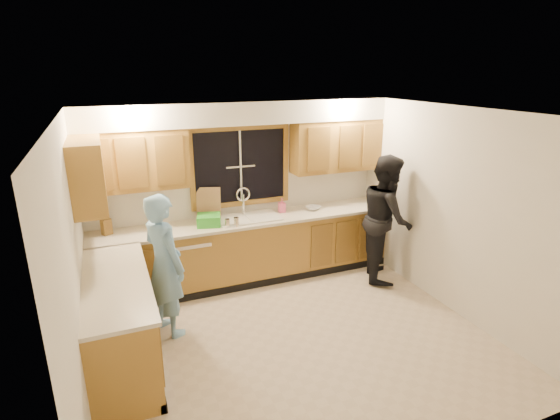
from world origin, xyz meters
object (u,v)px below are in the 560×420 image
Objects in this scene: dishwasher at (189,262)px; soap_bottle at (282,205)px; man at (165,265)px; knife_block at (106,227)px; bowl at (313,208)px; sink at (248,222)px; stove at (123,354)px; woman at (386,218)px; dish_crate at (209,220)px.

dishwasher is 1.53m from soap_bottle.
man is at bearing -115.35° from dishwasher.
bowl is at bearing -29.41° from knife_block.
man is (-1.27, -0.90, -0.04)m from sink.
sink reaches higher than stove.
man reaches higher than sink.
woman is 8.81× the size of knife_block.
dish_crate reaches higher than dishwasher.
bowl is (0.47, -0.07, -0.08)m from soap_bottle.
knife_block is 1.00× the size of soap_bottle.
knife_block reaches higher than dishwasher.
dish_crate is (1.24, 1.77, 0.54)m from stove.
dish_crate is 1.12m from soap_bottle.
soap_bottle is at bearing 9.54° from sink.
dish_crate reaches higher than stove.
man reaches higher than bowl.
sink reaches higher than knife_block.
sink is at bearing 96.86° from woman.
sink is 4.21× the size of soap_bottle.
stove is 0.50× the size of woman.
knife_block is at bearing 4.89° from man.
dishwasher is at bearing -34.62° from knife_block.
bowl is at bearing -92.40° from man.
soap_bottle is (1.82, 0.99, 0.20)m from man.
man is 1.11m from dish_crate.
stove is 2.23m from dish_crate.
bowl reaches higher than stove.
bowl is (2.82, 1.85, 0.50)m from stove.
stove is at bearing -134.61° from sink.
knife_block is 0.98× the size of bowl.
sink is at bearing -79.08° from man.
stove is at bearing 125.85° from man.
man is 0.92× the size of woman.
stove is at bearing -124.99° from dish_crate.
stove is 4.31× the size of bowl.
bowl is at bearing 1.23° from dishwasher.
soap_bottle reaches higher than dishwasher.
sink is at bearing -170.46° from soap_bottle.
sink is 4.22× the size of knife_block.
sink is 4.12× the size of bowl.
sink is 0.58m from soap_bottle.
sink reaches higher than bowl.
dishwasher is 0.65m from dish_crate.
woman is 3.73m from knife_block.
dish_crate is (0.71, 0.84, 0.16)m from man.
dish_crate is at bearing -64.33° from man.
man reaches higher than dish_crate.
soap_bottle reaches higher than stove.
woman is at bearing -30.18° from soap_bottle.
stove is (-1.80, -1.82, -0.41)m from sink.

